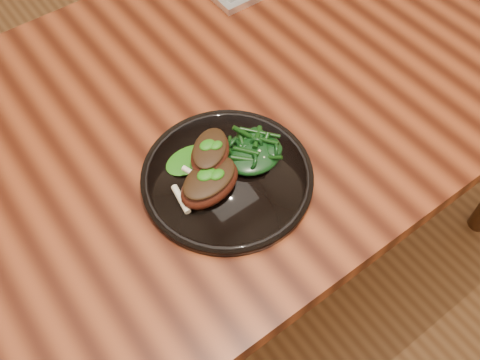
% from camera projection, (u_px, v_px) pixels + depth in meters
% --- Properties ---
extents(desk, '(1.60, 0.80, 0.75)m').
position_uv_depth(desk, '(215.00, 128.00, 1.04)').
color(desk, black).
rests_on(desk, ground).
extents(plate, '(0.28, 0.28, 0.02)m').
position_uv_depth(plate, '(227.00, 177.00, 0.86)').
color(plate, black).
rests_on(plate, desk).
extents(lamb_chop_front, '(0.12, 0.09, 0.05)m').
position_uv_depth(lamb_chop_front, '(209.00, 183.00, 0.82)').
color(lamb_chop_front, '#44170D').
rests_on(lamb_chop_front, plate).
extents(lamb_chop_back, '(0.11, 0.10, 0.04)m').
position_uv_depth(lamb_chop_back, '(210.00, 153.00, 0.83)').
color(lamb_chop_back, '#44170D').
rests_on(lamb_chop_back, plate).
extents(herb_smear, '(0.08, 0.05, 0.01)m').
position_uv_depth(herb_smear, '(188.00, 160.00, 0.87)').
color(herb_smear, '#0F4B08').
rests_on(herb_smear, plate).
extents(greens_heap, '(0.10, 0.09, 0.04)m').
position_uv_depth(greens_heap, '(253.00, 150.00, 0.86)').
color(greens_heap, black).
rests_on(greens_heap, plate).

